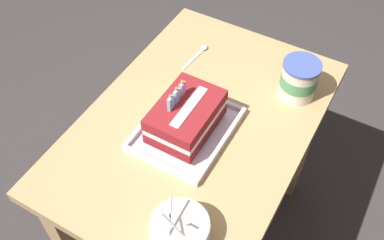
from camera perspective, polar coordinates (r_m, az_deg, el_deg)
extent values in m
plane|color=#383333|center=(1.95, 0.52, -14.43)|extent=(8.00, 8.00, 0.00)
cube|color=tan|center=(1.33, 0.74, -0.70)|extent=(0.92, 0.63, 0.04)
cube|color=tan|center=(1.81, 13.99, -2.74)|extent=(0.06, 0.06, 0.71)
cube|color=tan|center=(1.92, -0.19, 3.21)|extent=(0.06, 0.06, 0.71)
cube|color=silver|center=(1.29, -0.76, -1.39)|extent=(0.30, 0.24, 0.01)
cube|color=silver|center=(1.24, 3.81, -3.09)|extent=(0.30, 0.01, 0.02)
cube|color=silver|center=(1.32, -5.09, 0.87)|extent=(0.30, 0.01, 0.02)
cube|color=silver|center=(1.21, -4.21, -5.67)|extent=(0.01, 0.22, 0.02)
cube|color=silver|center=(1.36, 2.28, 3.04)|extent=(0.01, 0.22, 0.02)
cube|color=maroon|center=(1.26, -0.78, -0.32)|extent=(0.22, 0.15, 0.04)
cube|color=white|center=(1.24, -0.79, 0.49)|extent=(0.21, 0.15, 0.02)
cube|color=maroon|center=(1.21, -0.81, 1.34)|extent=(0.22, 0.15, 0.04)
cube|color=white|center=(1.20, -0.35, 1.74)|extent=(0.16, 0.03, 0.00)
cube|color=#8CB7EA|center=(1.18, -2.75, 2.16)|extent=(0.02, 0.01, 0.04)
ellipsoid|color=yellow|center=(1.16, -2.80, 3.09)|extent=(0.01, 0.01, 0.01)
cube|color=#8CB7EA|center=(1.20, -2.00, 3.09)|extent=(0.02, 0.01, 0.04)
ellipsoid|color=yellow|center=(1.17, -2.04, 4.02)|extent=(0.01, 0.01, 0.01)
cube|color=#E099C6|center=(1.21, -1.27, 3.99)|extent=(0.02, 0.01, 0.04)
ellipsoid|color=yellow|center=(1.19, -1.29, 4.92)|extent=(0.01, 0.01, 0.01)
cylinder|color=silver|center=(1.10, -1.53, -14.41)|extent=(0.15, 0.15, 0.03)
cylinder|color=silver|center=(1.09, -1.55, -13.99)|extent=(0.14, 0.14, 0.03)
cylinder|color=silver|center=(1.07, -1.57, -13.54)|extent=(0.14, 0.14, 0.03)
cylinder|color=silver|center=(1.04, -0.44, -13.26)|extent=(0.05, 0.01, 0.06)
cylinder|color=silver|center=(1.03, -2.23, -13.56)|extent=(0.01, 0.07, 0.07)
cylinder|color=silver|center=(1.03, -2.86, -12.38)|extent=(0.07, 0.04, 0.07)
cylinder|color=silver|center=(1.38, 13.54, 4.95)|extent=(0.11, 0.11, 0.12)
cylinder|color=#4C935B|center=(1.38, 13.59, 5.12)|extent=(0.11, 0.11, 0.04)
cylinder|color=#4557A0|center=(1.34, 14.03, 6.85)|extent=(0.11, 0.11, 0.01)
ellipsoid|color=silver|center=(1.54, 1.56, 9.26)|extent=(0.03, 0.02, 0.01)
cube|color=silver|center=(1.50, 0.05, 7.75)|extent=(0.11, 0.02, 0.00)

